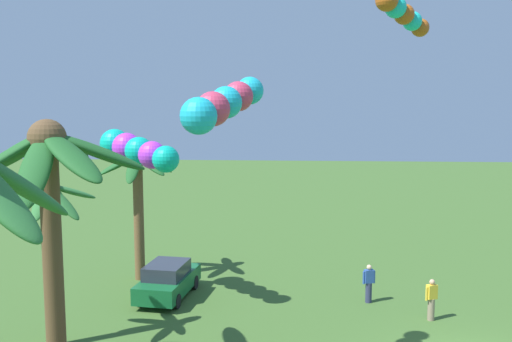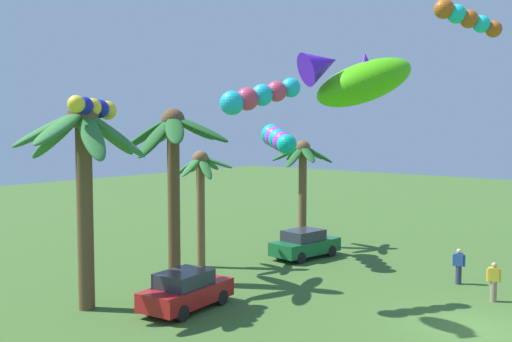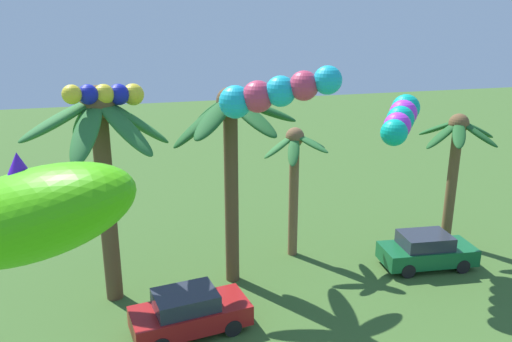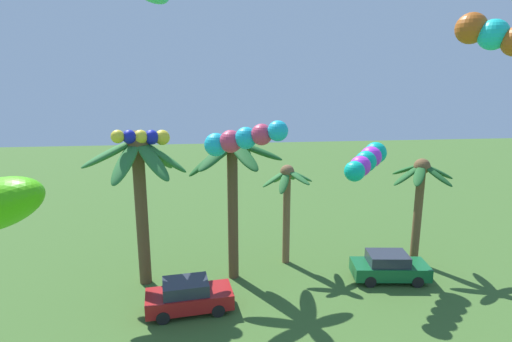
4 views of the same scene
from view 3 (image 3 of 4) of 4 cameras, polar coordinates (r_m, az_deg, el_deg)
palm_tree_0 at (r=18.00m, az=-17.50°, el=3.08°), size 5.09×4.68×8.01m
palm_tree_1 at (r=24.04m, az=21.94°, el=2.31°), size 3.51×3.39×6.17m
palm_tree_2 at (r=21.27m, az=4.46°, el=0.83°), size 3.06×2.85×5.81m
palm_tree_3 at (r=18.56m, az=-2.94°, el=4.03°), size 4.96×5.07×7.78m
parked_car_0 at (r=22.49m, az=18.97°, el=-8.62°), size 4.08×2.18×1.51m
parked_car_2 at (r=17.36m, az=-7.67°, el=-15.74°), size 4.07×2.14×1.51m
kite_tube_1 at (r=20.85m, az=16.30°, el=5.86°), size 3.20×3.65×1.49m
kite_tube_2 at (r=17.47m, az=-16.66°, el=8.41°), size 2.63×1.50×0.88m
kite_fish_3 at (r=5.75m, az=-26.36°, el=-3.93°), size 3.18×2.50×1.76m
kite_tube_5 at (r=13.77m, az=2.15°, el=8.97°), size 3.13×1.94×1.50m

